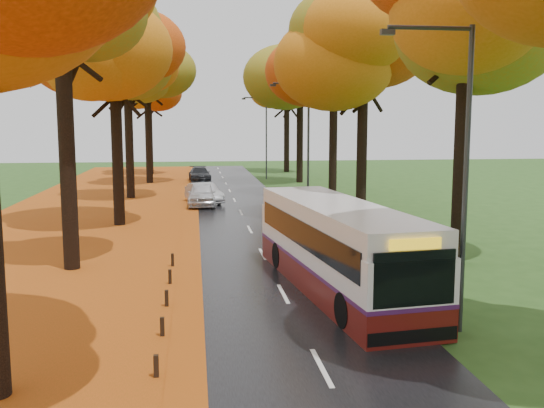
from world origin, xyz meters
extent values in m
cube|color=black|center=(0.00, 25.00, 0.02)|extent=(6.50, 90.00, 0.04)
cube|color=silver|center=(0.00, 25.00, 0.04)|extent=(0.12, 90.00, 0.01)
cube|color=#81410B|center=(-9.00, 25.00, 0.01)|extent=(12.00, 90.00, 0.02)
cube|color=#B54712|center=(-3.05, 25.00, 0.04)|extent=(0.90, 90.00, 0.01)
cylinder|color=black|center=(-7.50, 16.50, 4.58)|extent=(0.60, 0.60, 9.15)
cylinder|color=black|center=(-6.90, 26.50, 4.00)|extent=(0.60, 0.60, 8.00)
ellipsoid|color=orange|center=(-6.90, 26.50, 9.00)|extent=(9.20, 9.20, 7.18)
cylinder|color=black|center=(-7.50, 38.50, 4.29)|extent=(0.60, 0.60, 8.58)
ellipsoid|color=orange|center=(-7.50, 38.50, 9.65)|extent=(8.00, 8.00, 6.24)
cylinder|color=black|center=(-6.90, 49.50, 4.58)|extent=(0.60, 0.60, 9.15)
ellipsoid|color=orange|center=(-6.90, 49.50, 10.30)|extent=(9.20, 9.20, 7.18)
cylinder|color=black|center=(-7.50, 59.50, 4.00)|extent=(0.60, 0.60, 8.00)
ellipsoid|color=orange|center=(-7.50, 59.50, 9.00)|extent=(8.00, 8.00, 6.24)
cylinder|color=black|center=(7.50, 15.50, 4.61)|extent=(0.60, 0.60, 9.22)
cylinder|color=black|center=(6.90, 27.50, 4.10)|extent=(0.60, 0.60, 8.19)
ellipsoid|color=#D95110|center=(6.90, 27.50, 9.22)|extent=(9.20, 9.20, 7.18)
cylinder|color=black|center=(7.50, 37.50, 4.35)|extent=(0.60, 0.60, 8.70)
ellipsoid|color=#D95110|center=(7.50, 37.50, 9.79)|extent=(8.20, 8.20, 6.40)
cylinder|color=black|center=(6.90, 48.50, 4.61)|extent=(0.60, 0.60, 9.22)
ellipsoid|color=#D95110|center=(6.90, 48.50, 10.37)|extent=(9.20, 9.20, 7.18)
cylinder|color=black|center=(7.50, 60.50, 4.10)|extent=(0.60, 0.60, 8.19)
ellipsoid|color=#D95110|center=(7.50, 60.50, 9.22)|extent=(8.20, 8.20, 6.40)
cube|color=black|center=(-3.70, 6.00, 0.26)|extent=(0.11, 0.11, 0.52)
cube|color=black|center=(-3.70, 8.60, 0.26)|extent=(0.11, 0.11, 0.52)
cube|color=black|center=(-3.70, 11.20, 0.26)|extent=(0.11, 0.11, 0.52)
cube|color=black|center=(-3.70, 13.80, 0.26)|extent=(0.11, 0.11, 0.52)
cube|color=black|center=(-3.70, 16.40, 0.26)|extent=(0.11, 0.11, 0.52)
cylinder|color=#333538|center=(4.20, 8.00, 4.00)|extent=(0.14, 0.14, 8.00)
cylinder|color=#333538|center=(3.10, 8.00, 7.90)|extent=(2.20, 0.11, 0.11)
cube|color=#333538|center=(2.00, 8.00, 7.78)|extent=(0.35, 0.18, 0.14)
cylinder|color=#333538|center=(4.20, 30.00, 4.00)|extent=(0.14, 0.14, 8.00)
cylinder|color=#333538|center=(3.10, 30.00, 7.90)|extent=(2.20, 0.11, 0.11)
cube|color=#333538|center=(2.00, 30.00, 7.78)|extent=(0.35, 0.18, 0.14)
cylinder|color=#333538|center=(4.20, 52.00, 4.00)|extent=(0.14, 0.14, 8.00)
cylinder|color=#333538|center=(3.10, 52.00, 7.90)|extent=(2.20, 0.11, 0.11)
cube|color=#333538|center=(2.00, 52.00, 7.78)|extent=(0.35, 0.18, 0.14)
cube|color=#54110D|center=(1.84, 12.34, 0.49)|extent=(3.78, 11.14, 0.89)
cube|color=silver|center=(1.84, 12.34, 1.58)|extent=(3.78, 11.14, 1.29)
cube|color=silver|center=(1.84, 12.34, 2.57)|extent=(3.71, 10.92, 0.69)
cube|color=#43164E|center=(1.84, 12.34, 0.98)|extent=(3.80, 11.16, 0.12)
cube|color=black|center=(1.84, 12.34, 1.98)|extent=(3.71, 10.28, 0.84)
cube|color=black|center=(2.50, 6.96, 1.78)|extent=(2.18, 0.32, 1.39)
cube|color=yellow|center=(2.50, 6.96, 2.64)|extent=(1.36, 0.22, 0.28)
cube|color=black|center=(2.49, 6.97, 0.32)|extent=(2.43, 0.41, 0.35)
cylinder|color=black|center=(1.18, 8.52, 0.54)|extent=(0.40, 1.02, 0.99)
cylinder|color=black|center=(3.40, 8.79, 0.54)|extent=(0.40, 1.02, 0.99)
cylinder|color=black|center=(0.33, 15.46, 0.54)|extent=(0.40, 1.02, 0.99)
cylinder|color=black|center=(2.56, 15.73, 0.54)|extent=(0.40, 1.02, 0.99)
imported|color=silver|center=(-2.35, 33.35, 0.80)|extent=(1.89, 4.51, 1.52)
imported|color=#A9ABB1|center=(-2.17, 34.72, 0.72)|extent=(2.75, 4.39, 1.37)
imported|color=black|center=(-2.33, 50.25, 0.71)|extent=(2.19, 4.72, 1.33)
camera|label=1|loc=(-2.79, -6.89, 5.58)|focal=40.00mm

